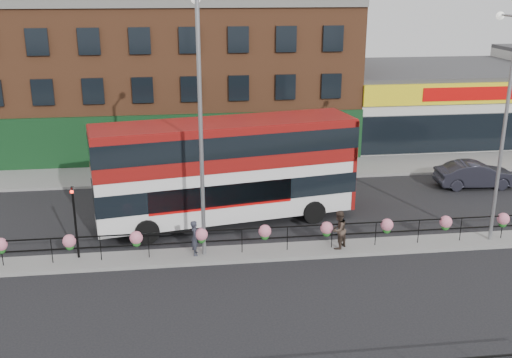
{
  "coord_description": "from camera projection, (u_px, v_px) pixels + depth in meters",
  "views": [
    {
      "loc": [
        -3.44,
        -23.69,
        11.37
      ],
      "look_at": [
        0.0,
        3.0,
        2.5
      ],
      "focal_mm": 42.0,
      "sensor_mm": 36.0,
      "label": 1
    }
  ],
  "objects": [
    {
      "name": "traffic_light_median",
      "position": [
        74.0,
        207.0,
        24.92
      ],
      "size": [
        0.15,
        0.28,
        3.65
      ],
      "color": "black",
      "rests_on": "median"
    },
    {
      "name": "pedestrian_a",
      "position": [
        195.0,
        238.0,
        25.69
      ],
      "size": [
        0.57,
        0.38,
        1.56
      ],
      "primitive_type": "imported",
      "rotation": [
        0.0,
        0.0,
        1.56
      ],
      "color": "#2B2D39",
      "rests_on": "median"
    },
    {
      "name": "north_pavement",
      "position": [
        238.0,
        171.0,
        37.57
      ],
      "size": [
        60.0,
        4.0,
        0.15
      ],
      "primitive_type": "cube",
      "color": "gray",
      "rests_on": "ground"
    },
    {
      "name": "median",
      "position": [
        265.0,
        253.0,
        26.27
      ],
      "size": [
        60.0,
        1.6,
        0.15
      ],
      "primitive_type": "cube",
      "color": "gray",
      "rests_on": "ground"
    },
    {
      "name": "ground",
      "position": [
        265.0,
        254.0,
        26.29
      ],
      "size": [
        120.0,
        120.0,
        0.0
      ],
      "primitive_type": "plane",
      "color": "black",
      "rests_on": "ground"
    },
    {
      "name": "brick_building",
      "position": [
        171.0,
        73.0,
        43.0
      ],
      "size": [
        25.0,
        12.21,
        10.3
      ],
      "color": "brown",
      "rests_on": "ground"
    },
    {
      "name": "median_railing",
      "position": [
        265.0,
        232.0,
        25.96
      ],
      "size": [
        30.04,
        0.56,
        1.23
      ],
      "color": "black",
      "rests_on": "median"
    },
    {
      "name": "lamp_column_east",
      "position": [
        503.0,
        111.0,
        25.85
      ],
      "size": [
        0.36,
        1.76,
        10.02
      ],
      "color": "gray",
      "rests_on": "median"
    },
    {
      "name": "car",
      "position": [
        476.0,
        175.0,
        34.7
      ],
      "size": [
        2.01,
        4.71,
        1.5
      ],
      "primitive_type": "imported",
      "rotation": [
        0.0,
        0.0,
        1.52
      ],
      "color": "#252530",
      "rests_on": "ground"
    },
    {
      "name": "lamp_column_west",
      "position": [
        200.0,
        108.0,
        24.22
      ],
      "size": [
        0.39,
        1.89,
        10.76
      ],
      "color": "gray",
      "rests_on": "median"
    },
    {
      "name": "double_decker_bus",
      "position": [
        226.0,
        161.0,
        28.88
      ],
      "size": [
        12.95,
        5.1,
        5.11
      ],
      "color": "white",
      "rests_on": "ground"
    },
    {
      "name": "pedestrian_b",
      "position": [
        339.0,
        230.0,
        26.28
      ],
      "size": [
        1.52,
        1.52,
        1.76
      ],
      "primitive_type": "imported",
      "rotation": [
        0.0,
        0.0,
        3.9
      ],
      "color": "#3F3129",
      "rests_on": "median"
    },
    {
      "name": "supermarket",
      "position": [
        433.0,
        101.0,
        46.15
      ],
      "size": [
        15.0,
        12.25,
        5.3
      ],
      "color": "silver",
      "rests_on": "ground"
    }
  ]
}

